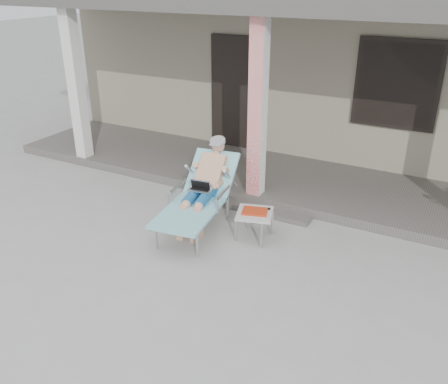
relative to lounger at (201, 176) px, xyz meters
The scene contains 7 objects.
ground 1.41m from the lounger, 71.97° to the right, with size 60.00×60.00×0.00m, color #9E9E99.
house 5.43m from the lounger, 85.96° to the left, with size 10.40×5.40×3.30m.
porch_deck 1.99m from the lounger, 78.45° to the left, with size 10.00×2.00×0.15m, color #605B56.
porch_overhang 2.76m from the lounger, 78.11° to the left, with size 10.00×2.30×2.85m.
porch_step 1.04m from the lounger, 61.48° to the left, with size 2.00×0.30×0.07m, color #605B56.
lounger is the anchor object (origin of this frame).
side_table 0.92m from the lounger, ahead, with size 0.58×0.58×0.42m.
Camera 1 is at (2.71, -4.00, 3.26)m, focal length 38.00 mm.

